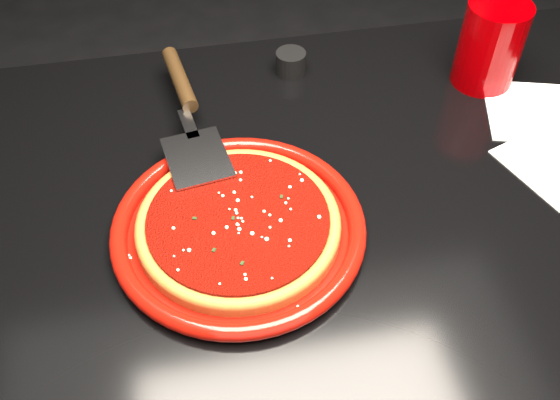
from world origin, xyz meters
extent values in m
cube|color=black|center=(0.00, 0.00, 0.38)|extent=(1.20, 0.80, 0.75)
cylinder|color=#7C0A05|center=(-0.15, -0.03, 0.76)|extent=(0.39, 0.39, 0.02)
cylinder|color=brown|center=(-0.15, -0.03, 0.77)|extent=(0.31, 0.31, 0.01)
torus|color=brown|center=(-0.15, -0.03, 0.77)|extent=(0.31, 0.31, 0.02)
cylinder|color=#6B0A04|center=(-0.15, -0.03, 0.78)|extent=(0.27, 0.27, 0.01)
cylinder|color=#8B0001|center=(0.29, 0.22, 0.82)|extent=(0.11, 0.11, 0.14)
cube|color=white|center=(0.32, 0.01, 0.75)|extent=(0.17, 0.17, 0.00)
cube|color=white|center=(0.33, 0.13, 0.75)|extent=(0.17, 0.18, 0.00)
cylinder|color=black|center=(-0.02, 0.30, 0.77)|extent=(0.05, 0.05, 0.04)
camera|label=1|loc=(-0.19, -0.54, 1.38)|focal=40.00mm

